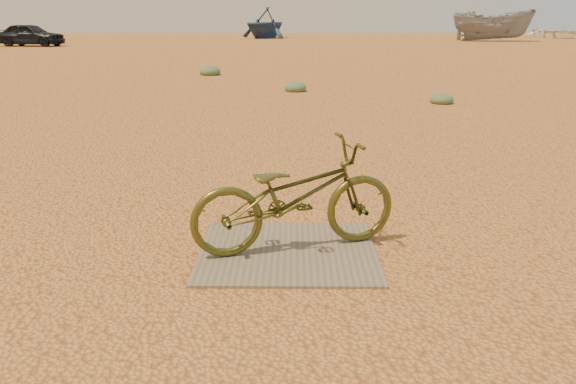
{
  "coord_description": "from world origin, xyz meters",
  "views": [
    {
      "loc": [
        -0.17,
        -4.19,
        1.81
      ],
      "look_at": [
        -0.21,
        -0.05,
        0.51
      ],
      "focal_mm": 35.0,
      "sensor_mm": 36.0,
      "label": 1
    }
  ],
  "objects_px": {
    "plywood_board": "(288,251)",
    "boat_mid_right": "(493,25)",
    "bicycle": "(295,196)",
    "boat_far_left": "(265,23)",
    "car": "(30,35)",
    "boat_far_right": "(556,32)"
  },
  "relations": [
    {
      "from": "car",
      "to": "boat_far_left",
      "type": "distance_m",
      "value": 18.87
    },
    {
      "from": "plywood_board",
      "to": "boat_far_right",
      "type": "bearing_deg",
      "value": 63.83
    },
    {
      "from": "plywood_board",
      "to": "boat_mid_right",
      "type": "height_order",
      "value": "boat_mid_right"
    },
    {
      "from": "car",
      "to": "boat_far_left",
      "type": "relative_size",
      "value": 0.85
    },
    {
      "from": "bicycle",
      "to": "boat_far_left",
      "type": "bearing_deg",
      "value": -14.08
    },
    {
      "from": "boat_far_left",
      "to": "boat_mid_right",
      "type": "xyz_separation_m",
      "value": [
        17.02,
        -5.41,
        -0.12
      ]
    },
    {
      "from": "bicycle",
      "to": "boat_mid_right",
      "type": "height_order",
      "value": "boat_mid_right"
    },
    {
      "from": "boat_far_right",
      "to": "car",
      "type": "bearing_deg",
      "value": -174.39
    },
    {
      "from": "plywood_board",
      "to": "car",
      "type": "distance_m",
      "value": 35.51
    },
    {
      "from": "boat_mid_right",
      "to": "car",
      "type": "bearing_deg",
      "value": 109.49
    },
    {
      "from": "bicycle",
      "to": "boat_far_left",
      "type": "relative_size",
      "value": 0.35
    },
    {
      "from": "car",
      "to": "boat_far_right",
      "type": "height_order",
      "value": "car"
    },
    {
      "from": "boat_far_left",
      "to": "boat_mid_right",
      "type": "bearing_deg",
      "value": 17.0
    },
    {
      "from": "car",
      "to": "boat_far_right",
      "type": "distance_m",
      "value": 40.88
    },
    {
      "from": "plywood_board",
      "to": "boat_far_right",
      "type": "distance_m",
      "value": 50.54
    },
    {
      "from": "boat_far_left",
      "to": "boat_mid_right",
      "type": "distance_m",
      "value": 17.86
    },
    {
      "from": "plywood_board",
      "to": "boat_far_left",
      "type": "relative_size",
      "value": 0.3
    },
    {
      "from": "car",
      "to": "boat_far_right",
      "type": "xyz_separation_m",
      "value": [
        38.49,
        13.76,
        -0.19
      ]
    },
    {
      "from": "car",
      "to": "boat_mid_right",
      "type": "distance_m",
      "value": 31.77
    },
    {
      "from": "car",
      "to": "boat_far_right",
      "type": "bearing_deg",
      "value": -62.82
    },
    {
      "from": "plywood_board",
      "to": "boat_mid_right",
      "type": "distance_m",
      "value": 41.64
    },
    {
      "from": "bicycle",
      "to": "car",
      "type": "relative_size",
      "value": 0.41
    }
  ]
}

